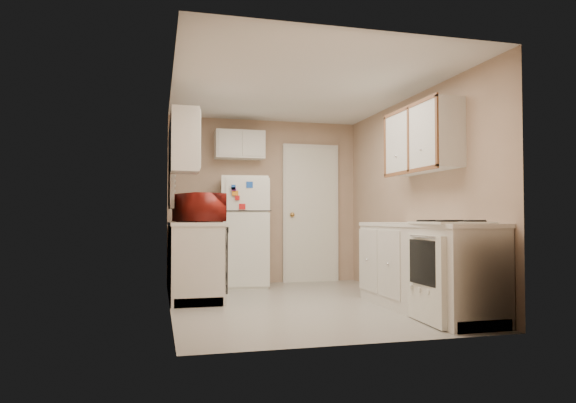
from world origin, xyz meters
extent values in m
plane|color=#B7B2A8|center=(0.00, 0.00, 0.00)|extent=(3.80, 3.80, 0.00)
plane|color=white|center=(0.00, 0.00, 2.40)|extent=(3.80, 3.80, 0.00)
plane|color=tan|center=(-1.40, 0.00, 1.20)|extent=(3.80, 3.80, 0.00)
plane|color=tan|center=(1.40, 0.00, 1.20)|extent=(3.80, 3.80, 0.00)
plane|color=tan|center=(0.00, 1.90, 1.20)|extent=(2.80, 2.80, 0.00)
plane|color=tan|center=(0.00, -1.90, 1.20)|extent=(2.80, 2.80, 0.00)
cube|color=silver|center=(-1.10, 0.90, 0.45)|extent=(0.60, 1.80, 0.90)
cube|color=black|center=(-0.81, 0.30, 0.49)|extent=(0.03, 0.58, 0.72)
cube|color=gray|center=(-1.10, 1.05, 0.86)|extent=(0.54, 0.74, 0.16)
imported|color=maroon|center=(-1.06, 0.48, 1.05)|extent=(0.68, 0.54, 0.40)
imported|color=white|center=(-1.08, 1.44, 1.00)|extent=(0.10, 0.10, 0.18)
cube|color=silver|center=(-1.36, 1.05, 1.60)|extent=(0.10, 0.98, 1.08)
cube|color=silver|center=(-1.25, 0.22, 1.80)|extent=(0.30, 0.45, 0.70)
cube|color=white|center=(-0.37, 1.50, 0.76)|extent=(0.69, 0.68, 1.52)
cube|color=silver|center=(-0.40, 1.75, 2.00)|extent=(0.70, 0.30, 0.40)
cube|color=white|center=(0.70, 1.86, 1.02)|extent=(0.86, 0.06, 2.08)
cube|color=silver|center=(1.10, -0.80, 0.45)|extent=(0.60, 2.00, 0.90)
cube|color=white|center=(1.05, -1.37, 0.40)|extent=(0.57, 0.69, 0.80)
cube|color=silver|center=(1.25, -0.50, 1.80)|extent=(0.30, 1.20, 0.70)
camera|label=1|loc=(-1.54, -5.52, 0.94)|focal=32.00mm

